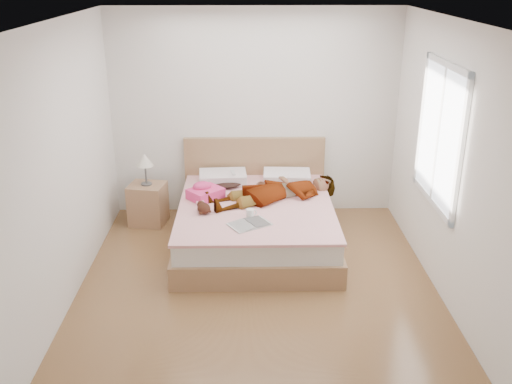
% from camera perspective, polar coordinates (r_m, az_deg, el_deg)
% --- Properties ---
extents(ground, '(4.00, 4.00, 0.00)m').
position_cam_1_polar(ground, '(5.85, 0.15, -9.48)').
color(ground, '#4F2D18').
rests_on(ground, ground).
extents(woman, '(1.75, 1.23, 0.23)m').
position_cam_1_polar(woman, '(6.65, 1.94, 0.45)').
color(woman, white).
rests_on(woman, bed).
extents(hair, '(0.47, 0.55, 0.08)m').
position_cam_1_polar(hair, '(7.09, -2.85, 1.17)').
color(hair, black).
rests_on(hair, bed).
extents(phone, '(0.07, 0.09, 0.05)m').
position_cam_1_polar(phone, '(7.00, -2.31, 1.97)').
color(phone, silver).
rests_on(phone, bed).
extents(room_shell, '(4.00, 4.00, 4.00)m').
position_cam_1_polar(room_shell, '(5.84, 17.88, 5.43)').
color(room_shell, white).
rests_on(room_shell, ground).
extents(bed, '(1.80, 2.08, 1.00)m').
position_cam_1_polar(bed, '(6.64, -0.03, -2.81)').
color(bed, olive).
rests_on(bed, ground).
extents(towel, '(0.47, 0.46, 0.19)m').
position_cam_1_polar(towel, '(6.64, -5.15, 0.02)').
color(towel, '#FB448C').
rests_on(towel, bed).
extents(magazine, '(0.50, 0.44, 0.02)m').
position_cam_1_polar(magazine, '(5.96, -0.64, -3.22)').
color(magazine, silver).
rests_on(magazine, bed).
extents(coffee_mug, '(0.12, 0.10, 0.09)m').
position_cam_1_polar(coffee_mug, '(6.13, -0.57, -2.12)').
color(coffee_mug, white).
rests_on(coffee_mug, bed).
extents(plush_toy, '(0.19, 0.24, 0.12)m').
position_cam_1_polar(plush_toy, '(6.25, -5.29, -1.57)').
color(plush_toy, black).
rests_on(plush_toy, bed).
extents(nightstand, '(0.49, 0.45, 0.92)m').
position_cam_1_polar(nightstand, '(7.23, -10.77, -0.87)').
color(nightstand, '#8D6341').
rests_on(nightstand, ground).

